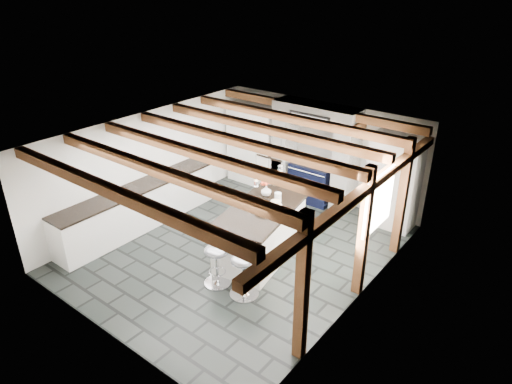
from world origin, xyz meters
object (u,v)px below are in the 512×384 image
Objects in this scene: kitchen_island at (261,232)px; bar_stool_far at (217,257)px; bar_stool_near at (244,267)px; range_cooker at (312,182)px.

kitchen_island reaches higher than bar_stool_far.
bar_stool_near is at bearing -75.32° from kitchen_island.
kitchen_island is at bearing 126.54° from bar_stool_near.
range_cooker is at bearing 90.36° from kitchen_island.
bar_stool_far is (-0.56, -0.04, -0.03)m from bar_stool_near.
bar_stool_near reaches higher than bar_stool_far.
range_cooker is at bearing 87.88° from bar_stool_far.
kitchen_island reaches higher than bar_stool_near.
range_cooker reaches higher than bar_stool_near.
bar_stool_near is 1.05× the size of bar_stool_far.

